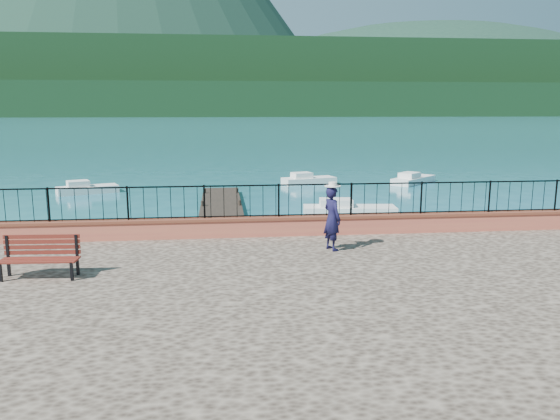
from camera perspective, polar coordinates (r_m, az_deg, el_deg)
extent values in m
plane|color=#19596B|center=(13.36, 2.93, -11.31)|extent=(2000.00, 2000.00, 0.00)
cube|color=#C26446|center=(16.42, 0.91, -1.65)|extent=(28.00, 0.46, 0.58)
cube|color=black|center=(16.28, 0.92, 0.98)|extent=(27.00, 0.05, 0.95)
cube|color=#2D231C|center=(24.70, -6.14, -0.69)|extent=(2.00, 16.00, 0.30)
cube|color=black|center=(312.25, -6.07, 11.37)|extent=(900.00, 60.00, 18.00)
cube|color=black|center=(372.61, -6.17, 13.25)|extent=(900.00, 120.00, 44.00)
ellipsoid|color=#142D23|center=(613.80, 15.11, 9.87)|extent=(448.00, 384.00, 180.00)
cube|color=black|center=(13.48, -23.80, -5.68)|extent=(1.73, 0.62, 0.43)
cube|color=maroon|center=(13.60, -23.57, -3.46)|extent=(1.71, 0.18, 0.52)
imported|color=black|center=(14.68, 5.46, -0.88)|extent=(0.63, 0.74, 1.73)
cylinder|color=silver|center=(14.53, 5.52, 2.70)|extent=(0.44, 0.44, 0.12)
cube|color=silver|center=(25.79, 7.29, 0.33)|extent=(4.43, 1.77, 0.80)
cube|color=silver|center=(34.15, -19.48, 2.34)|extent=(3.66, 2.52, 0.80)
cube|color=white|center=(36.20, 3.05, 3.38)|extent=(3.73, 2.19, 0.80)
cube|color=white|center=(37.50, 13.78, 3.34)|extent=(3.76, 3.64, 0.80)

